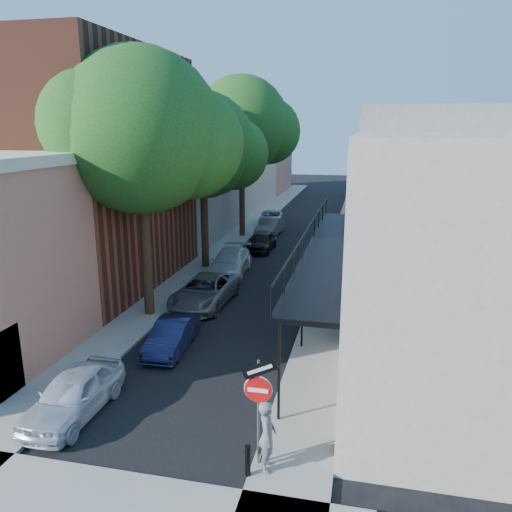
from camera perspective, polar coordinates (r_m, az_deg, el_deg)
The scene contains 20 objects.
ground at distance 13.63m, azimuth -14.94°, elevation -22.99°, with size 160.00×160.00×0.00m, color black.
road_surface at distance 40.65m, azimuth 4.67°, elevation 2.86°, with size 6.00×64.00×0.01m, color black.
sidewalk_left at distance 41.36m, azimuth -0.83°, elevation 3.18°, with size 2.00×64.00×0.12m, color gray.
sidewalk_right at distance 40.30m, azimuth 10.31°, elevation 2.64°, with size 2.00×64.00×0.12m, color gray.
sidewalk_cross at distance 12.92m, azimuth -17.18°, elevation -25.24°, with size 12.00×2.00×0.12m, color gray.
buildings_left at distance 41.08m, azimuth -8.59°, elevation 9.82°, with size 10.10×59.10×12.00m.
buildings_right at distance 39.28m, azimuth 17.94°, elevation 8.32°, with size 9.80×55.00×10.00m.
sign_post at distance 12.31m, azimuth 0.29°, elevation -15.48°, with size 0.89×0.17×2.99m.
bollard at distance 12.79m, azimuth -0.95°, elevation -22.33°, with size 0.14×0.14×0.80m, color black.
oak_near at distance 21.58m, azimuth -11.78°, elevation 13.39°, with size 7.48×6.80×11.42m.
oak_mid at distance 29.08m, azimuth -5.25°, elevation 12.22°, with size 6.60×6.00×10.20m.
oak_far at distance 37.75m, azimuth -0.89°, elevation 14.62°, with size 7.70×7.00×11.90m.
parked_car_a at distance 15.96m, azimuth -20.11°, elevation -14.56°, with size 1.59×3.95×1.34m, color silver.
parked_car_b at distance 19.28m, azimuth -9.58°, elevation -8.95°, with size 1.23×3.52×1.16m, color #121739.
parked_car_c at distance 23.73m, azimuth -5.85°, elevation -4.01°, with size 2.27×4.92×1.37m, color slate.
parked_car_d at distance 28.56m, azimuth -2.98°, elevation -0.72°, with size 1.95×4.79×1.39m, color silver.
parked_car_e at distance 33.94m, azimuth 0.67°, elevation 1.69°, with size 1.54×3.83×1.31m, color black.
parked_car_f at distance 38.93m, azimuth 1.61°, elevation 3.38°, with size 1.42×4.08×1.35m, color slate.
parked_car_g at distance 43.36m, azimuth 1.74°, elevation 4.41°, with size 1.93×4.18×1.16m, color #8E93A0.
pedestrian at distance 12.70m, azimuth 1.28°, elevation -19.86°, with size 0.66×0.43×1.80m, color slate.
Camera 1 is at (5.42, -9.45, 8.19)m, focal length 35.00 mm.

